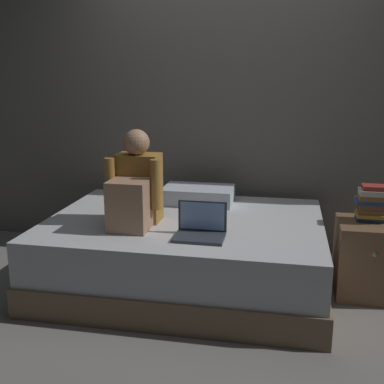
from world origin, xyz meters
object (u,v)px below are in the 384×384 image
(bed, at_px, (185,252))
(person_sitting, at_px, (135,189))
(pillow, at_px, (198,195))
(laptop, at_px, (201,229))
(nightstand, at_px, (368,259))
(book_stack, at_px, (372,203))

(bed, height_order, person_sitting, person_sitting)
(person_sitting, bearing_deg, pillow, 63.32)
(bed, xyz_separation_m, laptop, (0.18, -0.38, 0.31))
(bed, xyz_separation_m, nightstand, (1.30, 0.09, 0.01))
(person_sitting, distance_m, book_stack, 1.65)
(book_stack, bearing_deg, person_sitting, -168.56)
(nightstand, distance_m, book_stack, 0.40)
(nightstand, xyz_separation_m, book_stack, (0.00, 0.04, 0.39))
(nightstand, relative_size, person_sitting, 0.81)
(person_sitting, xyz_separation_m, laptop, (0.49, -0.18, -0.20))
(pillow, xyz_separation_m, book_stack, (1.29, -0.32, 0.08))
(nightstand, height_order, laptop, laptop)
(bed, bearing_deg, pillow, 88.18)
(laptop, height_order, pillow, laptop)
(nightstand, relative_size, book_stack, 2.05)
(person_sitting, height_order, pillow, person_sitting)
(person_sitting, bearing_deg, laptop, -20.25)
(person_sitting, bearing_deg, bed, 32.16)
(laptop, distance_m, pillow, 0.84)
(nightstand, distance_m, pillow, 1.37)
(nightstand, xyz_separation_m, person_sitting, (-1.61, -0.28, 0.50))
(person_sitting, height_order, laptop, person_sitting)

